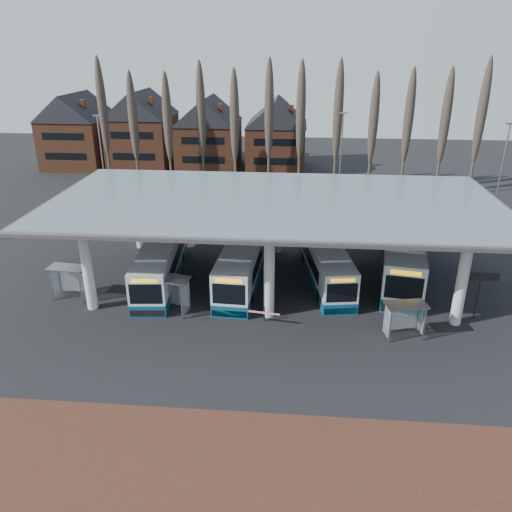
# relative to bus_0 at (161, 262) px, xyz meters

# --- Properties ---
(ground) EXTENTS (140.00, 140.00, 0.00)m
(ground) POSITION_rel_bus_0_xyz_m (8.41, -7.21, -1.49)
(ground) COLOR black
(ground) RESTS_ON ground
(brick_strip) EXTENTS (70.00, 10.00, 0.03)m
(brick_strip) POSITION_rel_bus_0_xyz_m (8.41, -19.21, -1.48)
(brick_strip) COLOR #502E20
(brick_strip) RESTS_ON ground
(station_canopy) EXTENTS (32.00, 16.00, 6.34)m
(station_canopy) POSITION_rel_bus_0_xyz_m (8.41, 0.79, 4.19)
(station_canopy) COLOR silver
(station_canopy) RESTS_ON ground
(poplar_row) EXTENTS (45.10, 1.10, 14.50)m
(poplar_row) POSITION_rel_bus_0_xyz_m (8.41, 25.79, 7.28)
(poplar_row) COLOR #473D33
(poplar_row) RESTS_ON ground
(townhouse_row) EXTENTS (36.80, 10.30, 12.25)m
(townhouse_row) POSITION_rel_bus_0_xyz_m (-7.34, 36.79, 4.45)
(townhouse_row) COLOR brown
(townhouse_row) RESTS_ON ground
(lamp_post_a) EXTENTS (0.80, 0.16, 10.17)m
(lamp_post_a) POSITION_rel_bus_0_xyz_m (-9.59, 14.79, 3.84)
(lamp_post_a) COLOR slate
(lamp_post_a) RESTS_ON ground
(lamp_post_b) EXTENTS (0.80, 0.16, 10.17)m
(lamp_post_b) POSITION_rel_bus_0_xyz_m (14.41, 18.79, 3.84)
(lamp_post_b) COLOR slate
(lamp_post_b) RESTS_ON ground
(lamp_post_c) EXTENTS (0.80, 0.16, 10.17)m
(lamp_post_c) POSITION_rel_bus_0_xyz_m (28.41, 12.79, 3.84)
(lamp_post_c) COLOR slate
(lamp_post_c) RESTS_ON ground
(bus_0) EXTENTS (3.44, 11.56, 3.16)m
(bus_0) POSITION_rel_bus_0_xyz_m (0.00, 0.00, 0.00)
(bus_0) COLOR silver
(bus_0) RESTS_ON ground
(bus_1) EXTENTS (3.04, 11.69, 3.22)m
(bus_1) POSITION_rel_bus_0_xyz_m (6.15, 0.50, 0.03)
(bus_1) COLOR silver
(bus_1) RESTS_ON ground
(bus_2) EXTENTS (3.99, 11.13, 3.03)m
(bus_2) POSITION_rel_bus_0_xyz_m (12.29, 1.10, -0.06)
(bus_2) COLOR silver
(bus_2) RESTS_ON ground
(bus_3) EXTENTS (4.84, 13.21, 3.59)m
(bus_3) POSITION_rel_bus_0_xyz_m (18.19, 2.53, 0.20)
(bus_3) COLOR silver
(bus_3) RESTS_ON ground
(shelter_0) EXTENTS (2.71, 1.55, 2.41)m
(shelter_0) POSITION_rel_bus_0_xyz_m (-5.62, -3.35, 0.26)
(shelter_0) COLOR gray
(shelter_0) RESTS_ON ground
(shelter_1) EXTENTS (3.03, 2.02, 2.57)m
(shelter_1) POSITION_rel_bus_0_xyz_m (1.83, -4.71, 0.38)
(shelter_1) COLOR gray
(shelter_1) RESTS_ON ground
(shelter_2) EXTENTS (2.66, 1.68, 2.30)m
(shelter_2) POSITION_rel_bus_0_xyz_m (16.73, -6.54, 0.18)
(shelter_2) COLOR gray
(shelter_2) RESTS_ON ground
(info_sign_0) EXTENTS (2.20, 0.21, 3.27)m
(info_sign_0) POSITION_rel_bus_0_xyz_m (21.83, -3.92, 1.25)
(info_sign_0) COLOR black
(info_sign_0) RESTS_ON ground
(barrier) EXTENTS (2.06, 0.71, 1.03)m
(barrier) POSITION_rel_bus_0_xyz_m (8.17, -5.87, -0.69)
(barrier) COLOR black
(barrier) RESTS_ON ground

